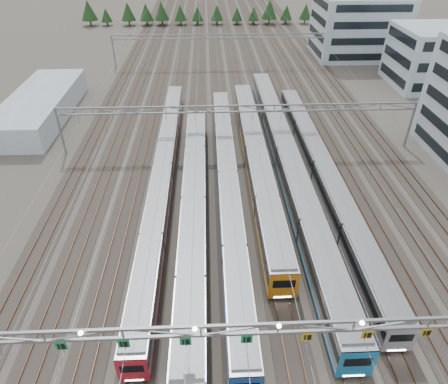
{
  "coord_description": "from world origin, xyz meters",
  "views": [
    {
      "loc": [
        -4.68,
        -17.94,
        31.97
      ],
      "look_at": [
        -2.96,
        22.96,
        3.5
      ],
      "focal_mm": 32.0,
      "sensor_mm": 36.0,
      "label": 1
    }
  ],
  "objects_px": {
    "train_e": "(286,158)",
    "gantry_mid": "(238,114)",
    "train_a": "(164,172)",
    "depot_bldg_mid": "(428,57)",
    "west_shed": "(41,106)",
    "depot_bldg_north": "(358,26)",
    "gantry_far": "(225,40)",
    "gantry_near": "(277,331)",
    "train_b": "(194,208)",
    "train_d": "(256,156)",
    "train_c": "(228,181)",
    "train_f": "(322,171)"
  },
  "relations": [
    {
      "from": "train_e",
      "to": "gantry_mid",
      "type": "bearing_deg",
      "value": 134.41
    },
    {
      "from": "train_a",
      "to": "train_e",
      "type": "bearing_deg",
      "value": 7.87
    },
    {
      "from": "depot_bldg_mid",
      "to": "west_shed",
      "type": "distance_m",
      "value": 81.93
    },
    {
      "from": "depot_bldg_north",
      "to": "gantry_far",
      "type": "bearing_deg",
      "value": -167.41
    },
    {
      "from": "gantry_near",
      "to": "depot_bldg_mid",
      "type": "bearing_deg",
      "value": 57.55
    },
    {
      "from": "gantry_mid",
      "to": "west_shed",
      "type": "bearing_deg",
      "value": 157.8
    },
    {
      "from": "gantry_far",
      "to": "west_shed",
      "type": "distance_m",
      "value": 47.48
    },
    {
      "from": "train_e",
      "to": "depot_bldg_mid",
      "type": "height_order",
      "value": "depot_bldg_mid"
    },
    {
      "from": "train_b",
      "to": "gantry_mid",
      "type": "bearing_deg",
      "value": 70.01
    },
    {
      "from": "gantry_far",
      "to": "depot_bldg_north",
      "type": "xyz_separation_m",
      "value": [
        35.81,
        8.0,
        1.26
      ]
    },
    {
      "from": "west_shed",
      "to": "train_d",
      "type": "bearing_deg",
      "value": -28.35
    },
    {
      "from": "train_c",
      "to": "gantry_mid",
      "type": "relative_size",
      "value": 1.04
    },
    {
      "from": "gantry_mid",
      "to": "depot_bldg_north",
      "type": "relative_size",
      "value": 2.56
    },
    {
      "from": "gantry_far",
      "to": "train_e",
      "type": "bearing_deg",
      "value": -82.59
    },
    {
      "from": "train_b",
      "to": "train_f",
      "type": "distance_m",
      "value": 19.76
    },
    {
      "from": "train_f",
      "to": "gantry_far",
      "type": "relative_size",
      "value": 0.98
    },
    {
      "from": "train_d",
      "to": "train_e",
      "type": "bearing_deg",
      "value": -11.12
    },
    {
      "from": "train_f",
      "to": "train_d",
      "type": "bearing_deg",
      "value": 153.95
    },
    {
      "from": "train_d",
      "to": "gantry_mid",
      "type": "bearing_deg",
      "value": 110.53
    },
    {
      "from": "train_e",
      "to": "gantry_near",
      "type": "relative_size",
      "value": 1.18
    },
    {
      "from": "train_c",
      "to": "train_e",
      "type": "distance_m",
      "value": 10.49
    },
    {
      "from": "train_a",
      "to": "train_d",
      "type": "relative_size",
      "value": 1.18
    },
    {
      "from": "depot_bldg_mid",
      "to": "west_shed",
      "type": "relative_size",
      "value": 0.53
    },
    {
      "from": "train_b",
      "to": "train_f",
      "type": "height_order",
      "value": "train_b"
    },
    {
      "from": "depot_bldg_north",
      "to": "gantry_near",
      "type": "bearing_deg",
      "value": -111.06
    },
    {
      "from": "depot_bldg_north",
      "to": "train_a",
      "type": "bearing_deg",
      "value": -127.03
    },
    {
      "from": "train_a",
      "to": "gantry_near",
      "type": "distance_m",
      "value": 33.12
    },
    {
      "from": "train_e",
      "to": "train_f",
      "type": "distance_m",
      "value": 5.71
    },
    {
      "from": "gantry_near",
      "to": "gantry_far",
      "type": "distance_m",
      "value": 85.12
    },
    {
      "from": "train_d",
      "to": "depot_bldg_north",
      "type": "bearing_deg",
      "value": 60.37
    },
    {
      "from": "train_d",
      "to": "train_a",
      "type": "bearing_deg",
      "value": -165.97
    },
    {
      "from": "gantry_mid",
      "to": "west_shed",
      "type": "relative_size",
      "value": 1.88
    },
    {
      "from": "train_c",
      "to": "gantry_mid",
      "type": "height_order",
      "value": "gantry_mid"
    },
    {
      "from": "train_c",
      "to": "train_e",
      "type": "bearing_deg",
      "value": 30.91
    },
    {
      "from": "train_b",
      "to": "train_c",
      "type": "bearing_deg",
      "value": 54.37
    },
    {
      "from": "train_d",
      "to": "gantry_near",
      "type": "height_order",
      "value": "gantry_near"
    },
    {
      "from": "depot_bldg_north",
      "to": "train_b",
      "type": "bearing_deg",
      "value": -120.74
    },
    {
      "from": "train_c",
      "to": "gantry_far",
      "type": "height_order",
      "value": "gantry_far"
    },
    {
      "from": "gantry_far",
      "to": "depot_bldg_mid",
      "type": "distance_m",
      "value": 46.81
    },
    {
      "from": "train_a",
      "to": "train_b",
      "type": "bearing_deg",
      "value": -63.88
    },
    {
      "from": "train_c",
      "to": "gantry_far",
      "type": "bearing_deg",
      "value": 87.75
    },
    {
      "from": "gantry_near",
      "to": "depot_bldg_mid",
      "type": "xyz_separation_m",
      "value": [
        44.13,
        69.4,
        -0.87
      ]
    },
    {
      "from": "train_b",
      "to": "train_a",
      "type": "bearing_deg",
      "value": 116.12
    },
    {
      "from": "train_e",
      "to": "depot_bldg_north",
      "type": "xyz_separation_m",
      "value": [
        29.06,
        59.89,
        5.4
      ]
    },
    {
      "from": "train_b",
      "to": "train_e",
      "type": "distance_m",
      "value": 17.84
    },
    {
      "from": "train_a",
      "to": "train_b",
      "type": "xyz_separation_m",
      "value": [
        4.5,
        -9.18,
        0.25
      ]
    },
    {
      "from": "depot_bldg_mid",
      "to": "west_shed",
      "type": "bearing_deg",
      "value": -169.86
    },
    {
      "from": "train_e",
      "to": "depot_bldg_mid",
      "type": "bearing_deg",
      "value": 44.09
    },
    {
      "from": "train_d",
      "to": "depot_bldg_north",
      "type": "height_order",
      "value": "depot_bldg_north"
    },
    {
      "from": "train_c",
      "to": "train_a",
      "type": "bearing_deg",
      "value": 162.14
    }
  ]
}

